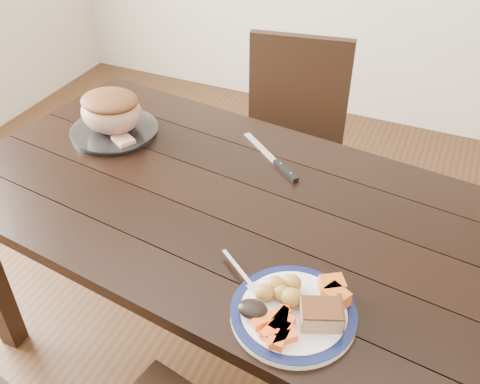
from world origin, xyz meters
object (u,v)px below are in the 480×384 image
at_px(fork, 244,276).
at_px(roast_joint, 111,112).
at_px(dining_table, 219,219).
at_px(chair_far, 292,139).
at_px(serving_platter, 115,132).
at_px(pork_slice, 321,315).
at_px(carving_knife, 279,164).
at_px(dinner_plate, 293,314).

xyz_separation_m(fork, roast_joint, (-0.69, 0.45, 0.07)).
relative_size(dining_table, chair_far, 1.83).
distance_m(serving_platter, pork_slice, 1.03).
bearing_deg(pork_slice, carving_knife, 118.76).
height_order(roast_joint, carving_knife, roast_joint).
bearing_deg(chair_far, serving_platter, 41.61).
relative_size(chair_far, pork_slice, 10.28).
distance_m(chair_far, pork_slice, 1.19).
bearing_deg(roast_joint, pork_slice, -29.59).
relative_size(chair_far, serving_platter, 3.19).
distance_m(pork_slice, fork, 0.22).
height_order(fork, carving_knife, fork).
bearing_deg(carving_knife, fork, -40.43).
relative_size(pork_slice, fork, 0.59).
distance_m(dining_table, roast_joint, 0.54).
bearing_deg(dinner_plate, chair_far, 109.08).
xyz_separation_m(dinner_plate, roast_joint, (-0.83, 0.50, 0.08)).
height_order(chair_far, roast_joint, chair_far).
height_order(serving_platter, roast_joint, roast_joint).
xyz_separation_m(roast_joint, carving_knife, (0.59, 0.05, -0.08)).
height_order(dining_table, serving_platter, serving_platter).
xyz_separation_m(chair_far, roast_joint, (-0.46, -0.57, 0.31)).
relative_size(dinner_plate, carving_knife, 1.09).
bearing_deg(dinner_plate, roast_joint, 148.82).
distance_m(pork_slice, carving_knife, 0.64).
bearing_deg(fork, pork_slice, 21.08).
bearing_deg(serving_platter, chair_far, 51.14).
bearing_deg(chair_far, roast_joint, 41.61).
distance_m(dining_table, fork, 0.37).
relative_size(fork, carving_knife, 0.59).
bearing_deg(carving_knife, chair_far, 142.50).
bearing_deg(carving_knife, dining_table, -78.89).
height_order(chair_far, serving_platter, chair_far).
distance_m(chair_far, dinner_plate, 1.16).
height_order(dinner_plate, carving_knife, dinner_plate).
relative_size(roast_joint, carving_knife, 0.80).
relative_size(dining_table, roast_joint, 8.02).
bearing_deg(dining_table, dinner_plate, -43.58).
bearing_deg(serving_platter, fork, -33.39).
bearing_deg(dinner_plate, dining_table, 136.42).
xyz_separation_m(dining_table, serving_platter, (-0.48, 0.17, 0.10)).
relative_size(chair_far, carving_knife, 3.53).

